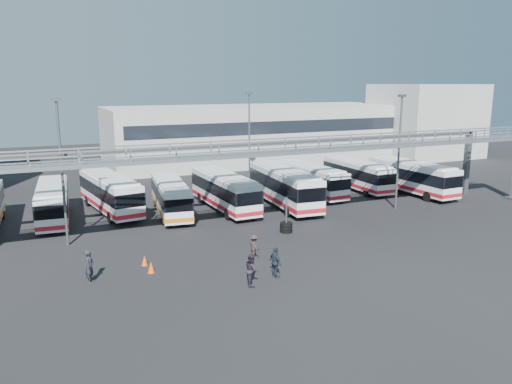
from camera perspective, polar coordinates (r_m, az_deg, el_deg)
name	(u,v)px	position (r m, az deg, el deg)	size (l,w,h in m)	color
ground	(323,249)	(34.90, 7.67, -6.44)	(140.00, 140.00, 0.00)	black
gantry	(285,158)	(38.58, 3.31, 3.88)	(51.40, 5.15, 7.10)	#92959A
warehouse	(256,134)	(72.68, 0.01, 6.68)	(42.00, 14.00, 8.00)	#9E9E99
building_right	(425,121)	(82.00, 18.80, 7.73)	(14.00, 12.00, 11.00)	#B2B2AD
light_pole_left	(61,165)	(36.42, -21.35, 2.90)	(0.70, 0.35, 10.21)	#4C4F54
light_pole_mid	(399,146)	(46.16, 16.05, 5.09)	(0.70, 0.35, 10.21)	#4C4F54
light_pole_back	(249,134)	(54.73, -0.77, 6.63)	(0.70, 0.35, 10.21)	#4C4F54
bus_1	(53,201)	(44.16, -22.22, -0.97)	(3.03, 10.28, 3.08)	silver
bus_2	(110,192)	(45.54, -16.34, -0.01)	(4.10, 11.07, 3.29)	silver
bus_3	(171,195)	(43.68, -9.74, -0.39)	(3.54, 10.20, 3.03)	silver
bus_4	(224,190)	(44.76, -3.63, 0.25)	(2.79, 10.83, 3.27)	silver
bus_5	(284,186)	(45.98, 3.24, 0.75)	(3.54, 11.73, 3.51)	silver
bus_6	(311,179)	(50.75, 6.26, 1.53)	(2.82, 10.28, 3.09)	silver
bus_7	(357,174)	(54.17, 11.52, 2.05)	(2.62, 10.29, 3.11)	silver
bus_8	(412,176)	(53.68, 17.35, 1.76)	(2.93, 11.02, 3.32)	silver
pedestrian_a	(90,266)	(30.18, -18.47, -8.06)	(0.71, 0.47, 1.95)	#212229
pedestrian_b	(252,270)	(28.31, -0.49, -8.87)	(0.90, 0.70, 1.85)	#241E29
pedestrian_c	(254,246)	(32.55, -0.21, -6.22)	(1.04, 0.60, 1.61)	#2F221F
pedestrian_d	(275,262)	(29.42, 2.23, -8.04)	(1.09, 0.45, 1.85)	#1C2732
cone_left	(151,267)	(30.95, -11.90, -8.41)	(0.44, 0.44, 0.69)	#E24C0C
cone_right	(145,260)	(32.23, -12.61, -7.64)	(0.40, 0.40, 0.64)	#E24C0C
tire_stack	(286,226)	(38.23, 3.47, -3.94)	(0.96, 0.96, 2.75)	black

